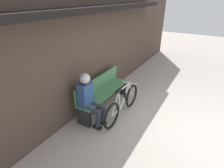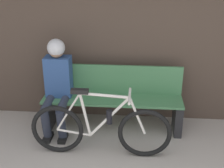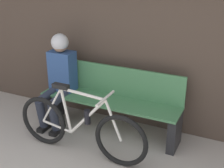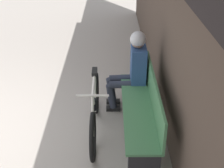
{
  "view_description": "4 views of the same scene",
  "coord_description": "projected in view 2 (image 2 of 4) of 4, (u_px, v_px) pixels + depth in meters",
  "views": [
    {
      "loc": [
        -3.51,
        -0.04,
        2.75
      ],
      "look_at": [
        -0.08,
        2.05,
        0.72
      ],
      "focal_mm": 28.0,
      "sensor_mm": 36.0,
      "label": 1
    },
    {
      "loc": [
        0.14,
        -1.51,
        2.3
      ],
      "look_at": [
        -0.15,
        1.92,
        0.81
      ],
      "focal_mm": 50.0,
      "sensor_mm": 36.0,
      "label": 2
    },
    {
      "loc": [
        1.42,
        -1.05,
        2.21
      ],
      "look_at": [
        -0.05,
        2.06,
        0.78
      ],
      "focal_mm": 50.0,
      "sensor_mm": 36.0,
      "label": 3
    },
    {
      "loc": [
        3.3,
        1.86,
        2.78
      ],
      "look_at": [
        -0.39,
        1.87,
        0.7
      ],
      "focal_mm": 50.0,
      "sensor_mm": 36.0,
      "label": 4
    }
  ],
  "objects": [
    {
      "name": "storefront_wall",
      "position": [
        128.0,
        2.0,
        4.07
      ],
      "size": [
        12.0,
        0.56,
        3.2
      ],
      "color": "#4C3D33",
      "rests_on": "ground_plane"
    },
    {
      "name": "park_bench_near",
      "position": [
        113.0,
        100.0,
        4.24
      ],
      "size": [
        1.86,
        0.42,
        0.87
      ],
      "color": "#477F51",
      "rests_on": "ground_plane"
    },
    {
      "name": "bicycle",
      "position": [
        101.0,
        129.0,
        3.68
      ],
      "size": [
        1.68,
        0.4,
        0.86
      ],
      "color": "black",
      "rests_on": "ground_plane"
    },
    {
      "name": "person_seated",
      "position": [
        57.0,
        80.0,
        4.07
      ],
      "size": [
        0.34,
        0.6,
        1.26
      ],
      "color": "#2D3342",
      "rests_on": "ground_plane"
    }
  ]
}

